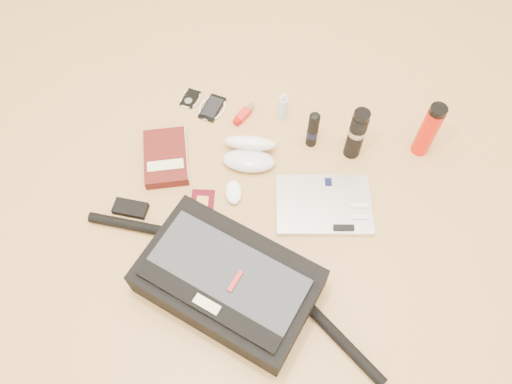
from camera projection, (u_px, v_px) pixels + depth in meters
ground at (259, 228)px, 1.65m from camera, size 4.00×4.00×0.00m
messenger_bag at (227, 281)px, 1.49m from camera, size 1.03×0.42×0.15m
laptop at (324, 205)px, 1.68m from camera, size 0.37×0.31×0.03m
book at (166, 157)px, 1.76m from camera, size 0.23×0.27×0.04m
passport at (202, 204)px, 1.69m from camera, size 0.10×0.13×0.01m
mouse at (234, 192)px, 1.70m from camera, size 0.09×0.11×0.03m
sunglasses_case at (250, 152)px, 1.75m from camera, size 0.21×0.19×0.11m
ipod at (190, 98)px, 1.91m from camera, size 0.08×0.09×0.01m
phone at (212, 108)px, 1.89m from camera, size 0.11×0.13×0.01m
inhaler at (244, 114)px, 1.87m from camera, size 0.06×0.11×0.03m
spray_bottle at (283, 107)px, 1.83m from camera, size 0.04×0.04×0.12m
aerosol_can at (313, 130)px, 1.75m from camera, size 0.05×0.05×0.17m
thermos_black at (357, 134)px, 1.70m from camera, size 0.06×0.06×0.23m
thermos_red at (428, 130)px, 1.70m from camera, size 0.06×0.06×0.23m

